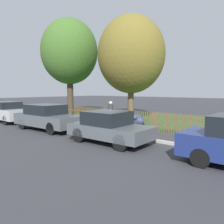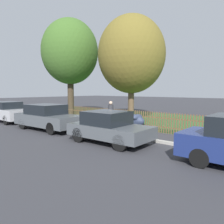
{
  "view_description": "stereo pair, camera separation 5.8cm",
  "coord_description": "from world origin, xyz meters",
  "views": [
    {
      "loc": [
        6.93,
        -8.49,
        2.3
      ],
      "look_at": [
        -0.79,
        0.78,
        1.1
      ],
      "focal_mm": 35.0,
      "sensor_mm": 36.0,
      "label": 1
    },
    {
      "loc": [
        6.97,
        -8.45,
        2.3
      ],
      "look_at": [
        -0.79,
        0.78,
        1.1
      ],
      "focal_mm": 35.0,
      "sensor_mm": 36.0,
      "label": 2
    }
  ],
  "objects": [
    {
      "name": "tree_nearest_kerb",
      "position": [
        -8.58,
        4.26,
        5.67
      ],
      "size": [
        4.97,
        4.97,
        8.56
      ],
      "color": "#473828",
      "rests_on": "ground"
    },
    {
      "name": "parked_car_red_compact",
      "position": [
        0.78,
        -1.29,
        0.7
      ],
      "size": [
        3.74,
        1.84,
        1.38
      ],
      "rotation": [
        0.0,
        0.0,
        0.02
      ],
      "color": "#51565B",
      "rests_on": "ground"
    },
    {
      "name": "pedestrian_near_fence",
      "position": [
        -1.71,
        1.76,
        0.93
      ],
      "size": [
        0.47,
        0.47,
        1.64
      ],
      "rotation": [
        0.0,
        0.0,
        0.87
      ],
      "color": "black",
      "rests_on": "ground"
    },
    {
      "name": "covered_motorcycle",
      "position": [
        -0.02,
        1.62,
        0.61
      ],
      "size": [
        1.86,
        0.83,
        0.99
      ],
      "rotation": [
        0.0,
        0.0,
        -0.03
      ],
      "color": "black",
      "rests_on": "ground"
    },
    {
      "name": "kerb_stone",
      "position": [
        0.0,
        0.1,
        0.06
      ],
      "size": [
        43.41,
        0.2,
        0.12
      ],
      "primitive_type": "cube",
      "color": "#B2ADA3",
      "rests_on": "ground"
    },
    {
      "name": "ground_plane",
      "position": [
        0.0,
        0.0,
        0.0
      ],
      "size": [
        120.0,
        120.0,
        0.0
      ],
      "primitive_type": "plane",
      "color": "#38383D"
    },
    {
      "name": "tree_behind_motorcycle",
      "position": [
        -2.59,
        5.17,
        4.94
      ],
      "size": [
        5.01,
        5.01,
        7.83
      ],
      "color": "brown",
      "rests_on": "ground"
    },
    {
      "name": "parked_car_navy_estate",
      "position": [
        -4.06,
        -1.18,
        0.75
      ],
      "size": [
        4.43,
        1.99,
        1.48
      ],
      "rotation": [
        0.0,
        0.0,
        0.04
      ],
      "color": "#51565B",
      "rests_on": "ground"
    },
    {
      "name": "grass_strip",
      "position": [
        0.0,
        6.8,
        0.01
      ],
      "size": [
        43.41,
        9.14,
        0.01
      ],
      "primitive_type": "cube",
      "color": "#33602D",
      "rests_on": "ground"
    },
    {
      "name": "parked_car_black_saloon",
      "position": [
        -8.93,
        -1.24,
        0.75
      ],
      "size": [
        3.93,
        1.67,
        1.48
      ],
      "rotation": [
        0.0,
        0.0,
        -0.01
      ],
      "color": "#BCBCC1",
      "rests_on": "ground"
    },
    {
      "name": "park_fence",
      "position": [
        0.0,
        2.24,
        0.56
      ],
      "size": [
        43.41,
        0.05,
        1.13
      ],
      "color": "brown",
      "rests_on": "ground"
    }
  ]
}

